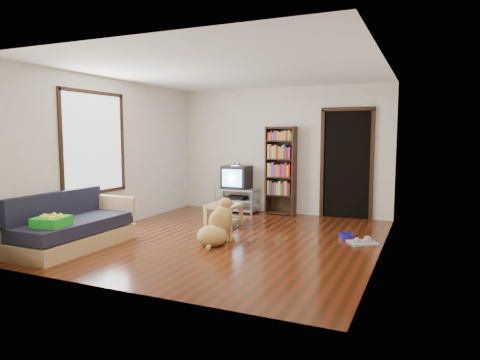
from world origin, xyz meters
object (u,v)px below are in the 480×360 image
at_px(dog_bowl, 346,236).
at_px(laptop, 223,204).
at_px(grey_rag, 363,243).
at_px(tv_stand, 237,199).
at_px(dog, 217,226).
at_px(crt_tv, 237,177).
at_px(sofa, 73,230).
at_px(bookshelf, 281,166).
at_px(green_cushion, 51,222).
at_px(coffee_table, 224,211).

bearing_deg(dog_bowl, laptop, -179.99).
distance_m(grey_rag, tv_stand, 3.34).
bearing_deg(dog, grey_rag, 22.71).
distance_m(laptop, dog, 1.19).
relative_size(dog_bowl, crt_tv, 0.38).
height_order(sofa, dog, sofa).
xyz_separation_m(bookshelf, dog, (-0.11, -2.66, -0.74)).
xyz_separation_m(green_cushion, crt_tv, (0.85, 4.15, 0.26)).
distance_m(grey_rag, bookshelf, 2.81).
xyz_separation_m(grey_rag, crt_tv, (-2.86, 1.74, 0.73)).
relative_size(laptop, dog_bowl, 1.45).
xyz_separation_m(laptop, bookshelf, (0.56, 1.56, 0.59)).
distance_m(sofa, dog, 2.10).
relative_size(green_cushion, tv_stand, 0.43).
bearing_deg(bookshelf, coffee_table, -110.13).
bearing_deg(dog, laptop, 112.12).
bearing_deg(coffee_table, tv_stand, 105.17).
bearing_deg(tv_stand, coffee_table, -74.83).
bearing_deg(green_cushion, laptop, 52.90).
distance_m(tv_stand, bookshelf, 1.20).
height_order(laptop, tv_stand, tv_stand).
xyz_separation_m(dog_bowl, sofa, (-3.53, -2.17, 0.22)).
relative_size(sofa, dog, 2.08).
xyz_separation_m(sofa, coffee_table, (1.36, 2.19, 0.02)).
bearing_deg(coffee_table, crt_tv, 104.95).
relative_size(grey_rag, tv_stand, 0.44).
xyz_separation_m(green_cushion, bookshelf, (1.80, 4.22, 0.52)).
distance_m(green_cushion, tv_stand, 4.22).
distance_m(crt_tv, sofa, 3.81).
bearing_deg(grey_rag, crt_tv, 148.71).
height_order(grey_rag, dog, dog).
bearing_deg(laptop, green_cushion, -136.05).
bearing_deg(grey_rag, coffee_table, 173.54).
height_order(crt_tv, coffee_table, crt_tv).
height_order(green_cushion, sofa, sofa).
xyz_separation_m(bookshelf, coffee_table, (-0.56, -1.53, -0.72)).
distance_m(dog_bowl, grey_rag, 0.39).
xyz_separation_m(dog_bowl, bookshelf, (-1.61, 1.56, 0.96)).
height_order(green_cushion, crt_tv, crt_tv).
bearing_deg(laptop, dog_bowl, -21.06).
height_order(crt_tv, bookshelf, bookshelf).
relative_size(green_cushion, dog, 0.45).
relative_size(coffee_table, dog, 0.64).
height_order(tv_stand, sofa, sofa).
distance_m(dog_bowl, tv_stand, 2.96).
xyz_separation_m(grey_rag, dog, (-2.02, -0.85, 0.24)).
relative_size(bookshelf, coffee_table, 3.27).
bearing_deg(laptop, dog, -88.95).
relative_size(green_cushion, crt_tv, 0.67).
height_order(bookshelf, dog, bookshelf).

